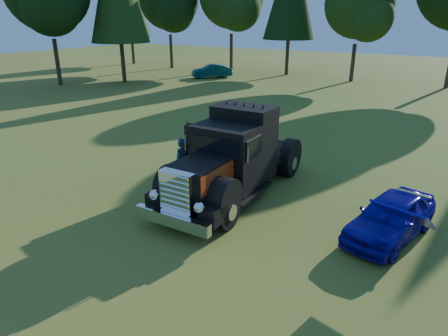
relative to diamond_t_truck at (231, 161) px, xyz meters
The scene contains 6 objects.
ground 2.18m from the diamond_t_truck, 57.19° to the right, with size 120.00×120.00×0.00m, color #3A5E1B.
diamond_t_truck is the anchor object (origin of this frame).
hotrod_coupe 5.28m from the diamond_t_truck, ahead, with size 2.32×4.20×1.89m.
spectator_near 1.89m from the diamond_t_truck, behind, with size 0.67×0.44×1.84m, color #1C2741.
spectator_far 1.68m from the diamond_t_truck, 165.77° to the right, with size 0.92×0.72×1.90m, color #1A203D.
distant_teal_car 27.95m from the diamond_t_truck, 123.97° to the left, with size 1.37×3.92×1.29m, color #093631.
Camera 1 is at (5.38, -9.57, 5.92)m, focal length 32.00 mm.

